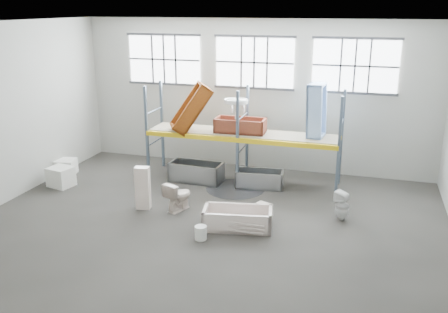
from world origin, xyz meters
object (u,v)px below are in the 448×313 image
at_px(bathtub_beige, 238,218).
at_px(rust_tub_flat, 240,125).
at_px(steel_tub_left, 196,172).
at_px(toilet_white, 342,206).
at_px(steel_tub_right, 259,179).
at_px(blue_tub_upright, 316,110).
at_px(carton_near, 61,177).
at_px(toilet_beige, 178,196).
at_px(bucket, 201,233).
at_px(cistern_tall, 143,188).

xyz_separation_m(bathtub_beige, rust_tub_flat, (-0.85, 3.37, 1.57)).
bearing_deg(rust_tub_flat, steel_tub_left, -160.72).
bearing_deg(bathtub_beige, rust_tub_flat, 93.56).
relative_size(toilet_white, steel_tub_right, 0.55).
bearing_deg(blue_tub_upright, toilet_white, -65.77).
relative_size(toilet_white, carton_near, 1.13).
relative_size(toilet_beige, carton_near, 1.17).
bearing_deg(steel_tub_right, steel_tub_left, -178.29).
distance_m(toilet_beige, carton_near, 4.24).
distance_m(bathtub_beige, blue_tub_upright, 4.39).
bearing_deg(carton_near, toilet_white, -0.17).
height_order(toilet_beige, rust_tub_flat, rust_tub_flat).
height_order(rust_tub_flat, blue_tub_upright, blue_tub_upright).
relative_size(bathtub_beige, blue_tub_upright, 1.07).
bearing_deg(toilet_beige, toilet_white, -151.00).
relative_size(blue_tub_upright, bucket, 4.74).
height_order(bathtub_beige, steel_tub_right, steel_tub_right).
relative_size(steel_tub_left, steel_tub_right, 1.16).
height_order(steel_tub_right, rust_tub_flat, rust_tub_flat).
distance_m(toilet_white, steel_tub_right, 3.13).
height_order(blue_tub_upright, carton_near, blue_tub_upright).
xyz_separation_m(cistern_tall, toilet_white, (5.31, 0.82, -0.20)).
height_order(rust_tub_flat, bucket, rust_tub_flat).
xyz_separation_m(toilet_beige, blue_tub_upright, (3.30, 2.94, 1.98)).
bearing_deg(toilet_beige, bucket, 149.03).
xyz_separation_m(bathtub_beige, steel_tub_left, (-2.16, 2.91, 0.05)).
relative_size(bathtub_beige, bucket, 5.07).
distance_m(bathtub_beige, bucket, 1.11).
height_order(steel_tub_right, blue_tub_upright, blue_tub_upright).
height_order(bathtub_beige, rust_tub_flat, rust_tub_flat).
xyz_separation_m(bathtub_beige, carton_near, (-6.04, 1.26, 0.05)).
relative_size(cistern_tall, rust_tub_flat, 0.77).
bearing_deg(carton_near, steel_tub_right, 16.10).
bearing_deg(bucket, steel_tub_left, 111.42).
xyz_separation_m(steel_tub_left, bucket, (1.49, -3.79, -0.14)).
relative_size(steel_tub_left, bucket, 4.91).
distance_m(cistern_tall, steel_tub_left, 2.59).
xyz_separation_m(cistern_tall, rust_tub_flat, (1.97, 2.95, 1.22)).
xyz_separation_m(cistern_tall, bucket, (2.14, -1.30, -0.43)).
bearing_deg(carton_near, bathtub_beige, -11.80).
xyz_separation_m(cistern_tall, steel_tub_right, (2.71, 2.55, -0.34)).
distance_m(steel_tub_right, blue_tub_upright, 2.70).
height_order(steel_tub_left, rust_tub_flat, rust_tub_flat).
distance_m(steel_tub_left, blue_tub_upright, 4.22).
bearing_deg(toilet_white, rust_tub_flat, -98.33).
distance_m(cistern_tall, toilet_white, 5.38).
xyz_separation_m(rust_tub_flat, blue_tub_upright, (2.30, 0.18, 0.58)).
distance_m(bathtub_beige, toilet_beige, 1.95).
distance_m(toilet_white, steel_tub_left, 4.95).
relative_size(bathtub_beige, toilet_white, 2.16).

